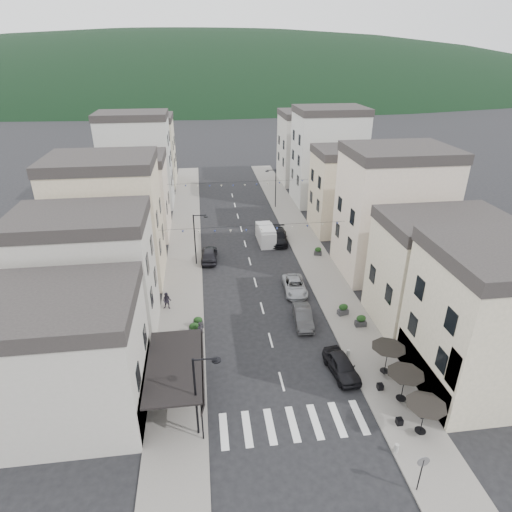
% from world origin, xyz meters
% --- Properties ---
extents(ground, '(700.00, 700.00, 0.00)m').
position_xyz_m(ground, '(0.00, 0.00, 0.00)').
color(ground, black).
rests_on(ground, ground).
extents(sidewalk_left, '(4.00, 76.00, 0.12)m').
position_xyz_m(sidewalk_left, '(-7.50, 32.00, 0.06)').
color(sidewalk_left, slate).
rests_on(sidewalk_left, ground).
extents(sidewalk_right, '(4.00, 76.00, 0.12)m').
position_xyz_m(sidewalk_right, '(7.50, 32.00, 0.06)').
color(sidewalk_right, slate).
rests_on(sidewalk_right, ground).
extents(hill_backdrop, '(640.00, 360.00, 70.00)m').
position_xyz_m(hill_backdrop, '(0.00, 300.00, 0.00)').
color(hill_backdrop, black).
rests_on(hill_backdrop, ground).
extents(boutique_building, '(12.00, 8.00, 8.00)m').
position_xyz_m(boutique_building, '(-15.50, 5.00, 4.00)').
color(boutique_building, '#ACA89D').
rests_on(boutique_building, ground).
extents(bistro_building, '(10.00, 8.00, 10.00)m').
position_xyz_m(bistro_building, '(14.50, 4.00, 5.00)').
color(bistro_building, '#B6AE90').
rests_on(bistro_building, ground).
extents(boutique_awning, '(3.77, 7.50, 3.28)m').
position_xyz_m(boutique_awning, '(-7.25, 5.00, 3.11)').
color(boutique_awning, black).
rests_on(boutique_awning, ground).
extents(buildings_row_left, '(10.20, 54.16, 14.00)m').
position_xyz_m(buildings_row_left, '(-14.50, 37.75, 6.12)').
color(buildings_row_left, '#ACA89D').
rests_on(buildings_row_left, ground).
extents(buildings_row_right, '(10.20, 54.16, 14.50)m').
position_xyz_m(buildings_row_right, '(14.50, 36.59, 6.32)').
color(buildings_row_right, '#B6AE90').
rests_on(buildings_row_right, ground).
extents(cafe_terrace, '(2.50, 8.10, 2.53)m').
position_xyz_m(cafe_terrace, '(7.70, 2.80, 2.36)').
color(cafe_terrace, black).
rests_on(cafe_terrace, ground).
extents(streetlamp_left_near, '(1.70, 0.56, 6.00)m').
position_xyz_m(streetlamp_left_near, '(-5.82, 2.00, 3.70)').
color(streetlamp_left_near, black).
rests_on(streetlamp_left_near, ground).
extents(streetlamp_left_far, '(1.70, 0.56, 6.00)m').
position_xyz_m(streetlamp_left_far, '(-5.82, 26.00, 3.70)').
color(streetlamp_left_far, black).
rests_on(streetlamp_left_far, ground).
extents(streetlamp_right_far, '(1.70, 0.56, 6.00)m').
position_xyz_m(streetlamp_right_far, '(5.82, 44.00, 3.70)').
color(streetlamp_right_far, black).
rests_on(streetlamp_right_far, ground).
extents(traffic_sign, '(0.70, 0.07, 2.70)m').
position_xyz_m(traffic_sign, '(5.80, -3.50, 1.93)').
color(traffic_sign, black).
rests_on(traffic_sign, ground).
extents(bollards, '(11.66, 10.26, 0.60)m').
position_xyz_m(bollards, '(0.00, 5.50, 0.42)').
color(bollards, gray).
rests_on(bollards, ground).
extents(bunting_near, '(19.00, 0.28, 0.62)m').
position_xyz_m(bunting_near, '(0.00, 22.00, 5.65)').
color(bunting_near, black).
rests_on(bunting_near, ground).
extents(bunting_far, '(19.00, 0.28, 0.62)m').
position_xyz_m(bunting_far, '(0.00, 38.00, 5.65)').
color(bunting_far, black).
rests_on(bunting_far, ground).
extents(parked_car_a, '(2.22, 4.39, 1.43)m').
position_xyz_m(parked_car_a, '(4.60, 6.32, 0.72)').
color(parked_car_a, black).
rests_on(parked_car_a, ground).
extents(parked_car_b, '(1.81, 4.29, 1.38)m').
position_xyz_m(parked_car_b, '(3.24, 13.08, 0.69)').
color(parked_car_b, '#303032').
rests_on(parked_car_b, ground).
extents(parked_car_c, '(2.40, 4.76, 1.29)m').
position_xyz_m(parked_car_c, '(3.67, 18.61, 0.65)').
color(parked_car_c, '#9A9CA2').
rests_on(parked_car_c, ground).
extents(parked_car_d, '(2.63, 5.29, 1.48)m').
position_xyz_m(parked_car_d, '(4.30, 31.01, 0.74)').
color(parked_car_d, black).
rests_on(parked_car_d, ground).
extents(parked_car_e, '(2.08, 4.64, 1.55)m').
position_xyz_m(parked_car_e, '(-4.60, 26.90, 0.77)').
color(parked_car_e, black).
rests_on(parked_car_e, ground).
extents(delivery_van, '(1.99, 4.78, 2.27)m').
position_xyz_m(delivery_van, '(2.64, 31.09, 1.11)').
color(delivery_van, silver).
rests_on(delivery_van, ground).
extents(pedestrian_a, '(0.65, 0.52, 1.55)m').
position_xyz_m(pedestrian_a, '(-5.80, 11.90, 0.89)').
color(pedestrian_a, black).
rests_on(pedestrian_a, sidewalk_left).
extents(pedestrian_b, '(0.92, 0.77, 1.69)m').
position_xyz_m(pedestrian_b, '(-8.81, 16.89, 0.96)').
color(pedestrian_b, black).
rests_on(pedestrian_b, sidewalk_left).
extents(planter_la, '(0.94, 0.57, 1.01)m').
position_xyz_m(planter_la, '(-6.00, 13.57, 0.61)').
color(planter_la, '#28282A').
rests_on(planter_la, sidewalk_left).
extents(planter_lb, '(1.06, 0.62, 1.16)m').
position_xyz_m(planter_lb, '(-6.30, 12.49, 0.68)').
color(planter_lb, '#313234').
rests_on(planter_lb, sidewalk_left).
extents(planter_ra, '(1.07, 0.75, 1.08)m').
position_xyz_m(planter_ra, '(7.16, 13.84, 0.65)').
color(planter_ra, '#333235').
rests_on(planter_ra, sidewalk_right).
extents(planter_rb, '(0.99, 0.57, 1.08)m').
position_xyz_m(planter_rb, '(8.13, 11.87, 0.65)').
color(planter_rb, '#28282B').
rests_on(planter_rb, sidewalk_right).
extents(planter_rc, '(0.98, 0.68, 1.00)m').
position_xyz_m(planter_rc, '(8.15, 26.41, 0.61)').
color(planter_rc, '#292A2C').
rests_on(planter_rc, sidewalk_right).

